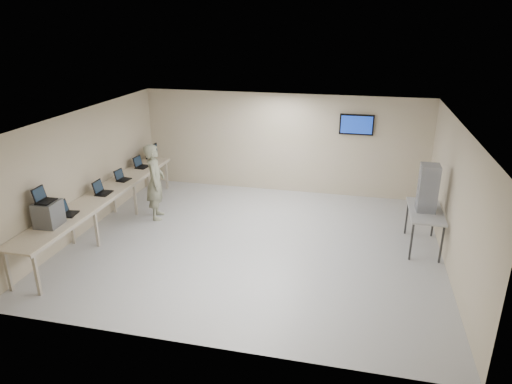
% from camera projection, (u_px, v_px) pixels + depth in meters
% --- Properties ---
extents(room, '(8.01, 7.01, 2.81)m').
position_uv_depth(room, '(256.00, 183.00, 9.70)').
color(room, silver).
rests_on(room, ground).
extents(workbench, '(0.76, 6.00, 0.90)m').
position_uv_depth(workbench, '(104.00, 196.00, 10.62)').
color(workbench, beige).
rests_on(workbench, ground).
extents(equipment_box, '(0.44, 0.50, 0.50)m').
position_uv_depth(equipment_box, '(48.00, 214.00, 8.82)').
color(equipment_box, '#5C5E62').
rests_on(equipment_box, workbench).
extents(laptop_on_box, '(0.31, 0.38, 0.29)m').
position_uv_depth(laptop_on_box, '(43.00, 198.00, 8.72)').
color(laptop_on_box, black).
rests_on(laptop_on_box, equipment_box).
extents(laptop_0, '(0.36, 0.41, 0.29)m').
position_uv_depth(laptop_0, '(67.00, 211.00, 9.38)').
color(laptop_0, black).
rests_on(laptop_0, workbench).
extents(laptop_1, '(0.33, 0.40, 0.31)m').
position_uv_depth(laptop_1, '(101.00, 190.00, 10.51)').
color(laptop_1, black).
rests_on(laptop_1, workbench).
extents(laptop_2, '(0.32, 0.37, 0.27)m').
position_uv_depth(laptop_2, '(122.00, 177.00, 11.40)').
color(laptop_2, black).
rests_on(laptop_2, workbench).
extents(laptop_3, '(0.34, 0.41, 0.30)m').
position_uv_depth(laptop_3, '(140.00, 164.00, 12.40)').
color(laptop_3, black).
rests_on(laptop_3, workbench).
extents(monitor_near, '(0.19, 0.42, 0.42)m').
position_uv_depth(monitor_near, '(150.00, 154.00, 12.77)').
color(monitor_near, black).
rests_on(monitor_near, workbench).
extents(monitor_far, '(0.20, 0.45, 0.45)m').
position_uv_depth(monitor_far, '(153.00, 151.00, 12.98)').
color(monitor_far, black).
rests_on(monitor_far, workbench).
extents(soldier, '(0.64, 0.79, 1.90)m').
position_uv_depth(soldier, '(155.00, 182.00, 11.15)').
color(soldier, '#656953').
rests_on(soldier, ground).
extents(side_table, '(0.68, 1.46, 0.88)m').
position_uv_depth(side_table, '(425.00, 213.00, 9.70)').
color(side_table, '#9A9A9A').
rests_on(side_table, ground).
extents(storage_bins, '(0.38, 0.42, 1.00)m').
position_uv_depth(storage_bins, '(428.00, 188.00, 9.50)').
color(storage_bins, gray).
rests_on(storage_bins, side_table).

